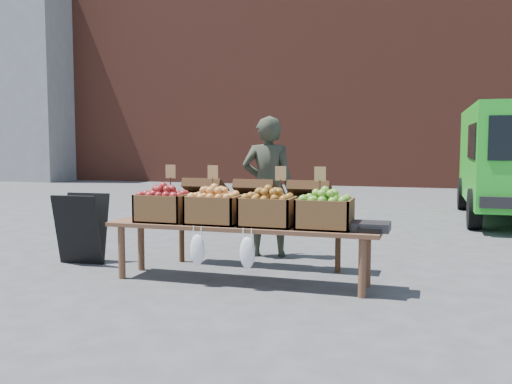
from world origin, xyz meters
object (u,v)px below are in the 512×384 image
(crate_russet_pears, at_px, (214,210))
(crate_red_apples, at_px, (268,212))
(crate_golden_apples, at_px, (164,208))
(crate_green_apples, at_px, (325,214))
(back_table, at_px, (257,220))
(vendor, at_px, (268,187))
(display_bench, at_px, (241,254))
(chalkboard_sign, at_px, (81,228))
(weighing_scale, at_px, (371,226))

(crate_russet_pears, xyz_separation_m, crate_red_apples, (0.55, 0.00, 0.00))
(crate_golden_apples, xyz_separation_m, crate_red_apples, (1.10, 0.00, 0.00))
(crate_green_apples, bearing_deg, back_table, 140.95)
(vendor, relative_size, back_table, 0.80)
(display_bench, height_order, crate_golden_apples, crate_golden_apples)
(chalkboard_sign, xyz_separation_m, crate_golden_apples, (1.18, -0.30, 0.31))
(crate_red_apples, bearing_deg, crate_russet_pears, 180.00)
(crate_red_apples, bearing_deg, back_table, 115.12)
(chalkboard_sign, relative_size, crate_golden_apples, 1.61)
(crate_golden_apples, relative_size, crate_red_apples, 1.00)
(crate_red_apples, height_order, crate_green_apples, same)
(vendor, xyz_separation_m, crate_red_apples, (0.39, -1.34, -0.13))
(crate_red_apples, bearing_deg, crate_green_apples, 0.00)
(crate_russet_pears, distance_m, weighing_scale, 1.53)
(crate_green_apples, distance_m, weighing_scale, 0.44)
(back_table, relative_size, crate_russet_pears, 4.20)
(chalkboard_sign, distance_m, display_bench, 2.03)
(display_bench, bearing_deg, back_table, 94.97)
(display_bench, distance_m, weighing_scale, 1.29)
(back_table, bearing_deg, vendor, 94.45)
(vendor, relative_size, weighing_scale, 4.94)
(display_bench, xyz_separation_m, crate_red_apples, (0.28, 0.00, 0.42))
(chalkboard_sign, height_order, crate_red_apples, crate_red_apples)
(crate_golden_apples, height_order, crate_green_apples, same)
(vendor, xyz_separation_m, crate_russet_pears, (-0.16, -1.34, -0.13))
(vendor, height_order, back_table, vendor)
(vendor, bearing_deg, back_table, 82.74)
(display_bench, distance_m, crate_golden_apples, 0.93)
(crate_green_apples, height_order, weighing_scale, crate_green_apples)
(back_table, xyz_separation_m, crate_russet_pears, (-0.21, -0.72, 0.19))
(vendor, relative_size, crate_green_apples, 3.36)
(crate_russet_pears, relative_size, crate_red_apples, 1.00)
(crate_red_apples, bearing_deg, weighing_scale, 0.00)
(display_bench, relative_size, weighing_scale, 7.94)
(weighing_scale, bearing_deg, back_table, 151.25)
(vendor, distance_m, back_table, 0.70)
(crate_red_apples, distance_m, crate_green_apples, 0.55)
(chalkboard_sign, bearing_deg, crate_green_apples, -10.24)
(chalkboard_sign, distance_m, weighing_scale, 3.28)
(display_bench, height_order, weighing_scale, weighing_scale)
(display_bench, distance_m, crate_red_apples, 0.51)
(display_bench, distance_m, crate_green_apples, 0.93)
(vendor, distance_m, crate_golden_apples, 1.52)
(chalkboard_sign, bearing_deg, crate_red_apples, -11.68)
(back_table, bearing_deg, chalkboard_sign, -167.84)
(chalkboard_sign, distance_m, crate_red_apples, 2.32)
(vendor, height_order, weighing_scale, vendor)
(crate_golden_apples, height_order, weighing_scale, crate_golden_apples)
(crate_russet_pears, height_order, crate_green_apples, same)
(vendor, relative_size, crate_golden_apples, 3.36)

